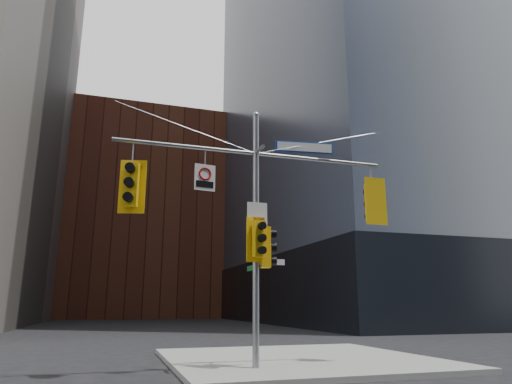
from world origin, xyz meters
TOP-DOWN VIEW (x-y plane):
  - sidewalk_corner at (2.00, 4.00)m, footprint 8.00×8.00m
  - podium_ne at (28.00, 32.00)m, footprint 36.40×36.40m
  - brick_midrise at (0.00, 58.00)m, footprint 26.00×20.00m
  - signal_assembly at (0.00, 1.99)m, footprint 8.00×0.80m
  - traffic_light_west_arm at (-3.43, 2.01)m, footprint 0.68×0.64m
  - traffic_light_east_arm at (3.76, 1.99)m, footprint 0.69×0.54m
  - traffic_light_pole_side at (0.33, 1.99)m, footprint 0.47×0.40m
  - traffic_light_pole_front at (-0.00, 1.73)m, footprint 0.58×0.51m
  - street_sign_blade at (1.54, 2.00)m, footprint 1.78×0.28m
  - regulatory_sign_arm at (-1.48, 1.97)m, footprint 0.59×0.13m
  - regulatory_sign_pole at (0.00, 1.88)m, footprint 0.58×0.04m
  - street_blade_ew at (0.45, 2.00)m, footprint 0.79×0.09m
  - street_blade_ns at (0.00, 2.45)m, footprint 0.04×0.70m

SIDE VIEW (x-z plane):
  - sidewalk_corner at x=2.00m, z-range 0.00..0.15m
  - street_blade_ns at x=0.00m, z-range 2.68..2.82m
  - street_blade_ew at x=0.45m, z-range 2.81..2.97m
  - podium_ne at x=28.00m, z-range 0.00..6.00m
  - traffic_light_pole_side at x=0.33m, z-range 2.73..3.85m
  - traffic_light_pole_front at x=0.00m, z-range 2.86..4.09m
  - regulatory_sign_pole at x=0.00m, z-range 3.74..4.50m
  - signal_assembly at x=0.00m, z-range 0.77..8.07m
  - traffic_light_east_arm at x=3.76m, z-range 4.07..5.53m
  - traffic_light_west_arm at x=-3.43m, z-range 4.07..5.53m
  - regulatory_sign_arm at x=-1.48m, z-range 4.80..5.55m
  - street_sign_blade at x=1.54m, z-range 6.18..6.52m
  - brick_midrise at x=0.00m, z-range 0.00..28.00m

